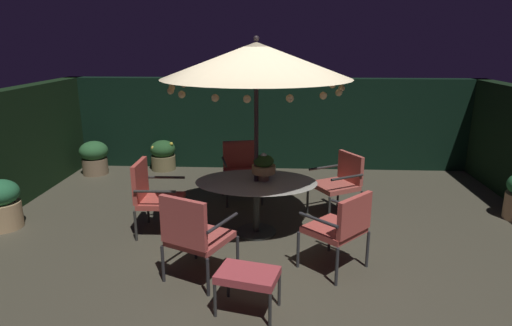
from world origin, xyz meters
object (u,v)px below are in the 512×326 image
at_px(patio_chair_northeast, 194,233).
at_px(potted_plant_front_corner, 163,155).
at_px(patio_umbrella, 256,61).
at_px(patio_chair_south, 241,167).
at_px(ottoman_footrest, 248,277).
at_px(patio_dining_table, 256,190).
at_px(patio_chair_east, 341,225).
at_px(patio_chair_southeast, 340,180).
at_px(potted_plant_back_center, 1,204).
at_px(centerpiece_planter, 264,165).
at_px(potted_plant_back_right, 94,157).
at_px(patio_chair_north, 153,193).

height_order(patio_chair_northeast, potted_plant_front_corner, patio_chair_northeast).
height_order(patio_umbrella, patio_chair_northeast, patio_umbrella).
bearing_deg(potted_plant_front_corner, patio_chair_northeast, -70.97).
distance_m(patio_chair_south, ottoman_footrest, 3.20).
height_order(patio_dining_table, patio_chair_northeast, patio_chair_northeast).
bearing_deg(patio_chair_south, ottoman_footrest, -83.88).
xyz_separation_m(patio_chair_east, patio_chair_southeast, (0.21, 1.65, 0.00)).
bearing_deg(potted_plant_back_center, patio_chair_east, -11.60).
distance_m(patio_chair_east, potted_plant_front_corner, 5.00).
bearing_deg(patio_umbrella, centerpiece_planter, 19.62).
bearing_deg(potted_plant_back_right, patio_chair_south, -22.09).
xyz_separation_m(patio_umbrella, centerpiece_planter, (0.10, 0.03, -1.37)).
relative_size(patio_chair_east, patio_chair_southeast, 0.99).
height_order(centerpiece_planter, potted_plant_back_right, centerpiece_planter).
relative_size(patio_dining_table, potted_plant_back_center, 2.32).
xyz_separation_m(patio_chair_south, potted_plant_back_right, (-3.02, 1.22, -0.20)).
relative_size(patio_chair_east, potted_plant_back_right, 1.43).
xyz_separation_m(patio_umbrella, potted_plant_back_right, (-3.34, 2.59, -1.98)).
bearing_deg(patio_chair_northeast, potted_plant_back_right, 125.33).
bearing_deg(patio_umbrella, patio_chair_northeast, -115.38).
bearing_deg(patio_chair_south, centerpiece_planter, -72.28).
relative_size(patio_umbrella, ottoman_footrest, 4.02).
bearing_deg(patio_chair_southeast, centerpiece_planter, -149.88).
xyz_separation_m(patio_chair_northeast, patio_chair_southeast, (1.82, 1.96, -0.01)).
height_order(centerpiece_planter, patio_chair_northeast, centerpiece_planter).
distance_m(patio_umbrella, ottoman_footrest, 2.66).
relative_size(patio_chair_northeast, patio_chair_southeast, 1.07).
bearing_deg(patio_chair_south, patio_chair_northeast, -96.02).
relative_size(centerpiece_planter, patio_chair_northeast, 0.37).
bearing_deg(potted_plant_back_center, potted_plant_front_corner, 62.97).
relative_size(patio_umbrella, patio_chair_northeast, 2.58).
distance_m(centerpiece_planter, potted_plant_back_right, 4.33).
distance_m(patio_chair_northeast, potted_plant_front_corner, 4.50).
relative_size(patio_dining_table, ottoman_footrest, 2.51).
height_order(patio_dining_table, potted_plant_back_center, patio_dining_table).
xyz_separation_m(patio_dining_table, patio_chair_north, (-1.41, -0.03, -0.05)).
bearing_deg(ottoman_footrest, patio_umbrella, 90.42).
distance_m(patio_dining_table, potted_plant_front_corner, 3.63).
bearing_deg(patio_chair_east, potted_plant_back_right, 140.83).
distance_m(patio_dining_table, patio_chair_southeast, 1.40).
bearing_deg(patio_chair_east, potted_plant_back_center, 168.40).
bearing_deg(potted_plant_front_corner, patio_chair_southeast, -34.79).
xyz_separation_m(patio_chair_east, ottoman_footrest, (-1.00, -0.85, -0.19)).
relative_size(patio_chair_north, patio_chair_southeast, 1.06).
distance_m(patio_chair_north, patio_chair_south, 1.76).
bearing_deg(patio_chair_southeast, patio_chair_north, -164.81).
xyz_separation_m(patio_dining_table, patio_chair_east, (1.01, -0.96, -0.06)).
bearing_deg(patio_chair_northeast, potted_plant_back_center, 157.14).
xyz_separation_m(patio_umbrella, patio_chair_south, (-0.33, 1.36, -1.78)).
distance_m(patio_dining_table, centerpiece_planter, 0.36).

